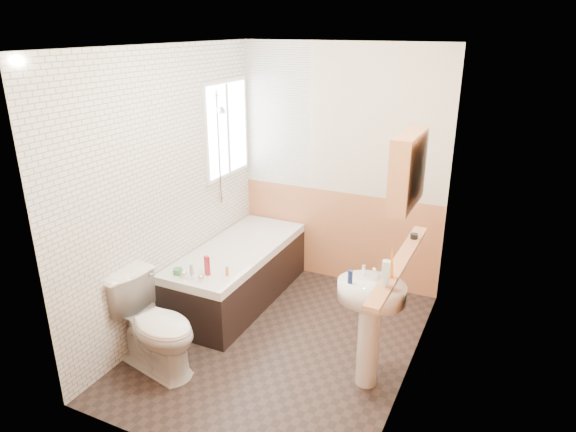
% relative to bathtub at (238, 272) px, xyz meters
% --- Properties ---
extents(floor, '(2.80, 2.80, 0.00)m').
position_rel_bathtub_xyz_m(floor, '(0.73, -0.52, -0.30)').
color(floor, black).
rests_on(floor, ground).
extents(ceiling, '(2.80, 2.80, 0.00)m').
position_rel_bathtub_xyz_m(ceiling, '(0.73, -0.52, 2.20)').
color(ceiling, white).
rests_on(ceiling, ground).
extents(wall_back, '(2.20, 0.02, 2.50)m').
position_rel_bathtub_xyz_m(wall_back, '(0.73, 0.89, 0.95)').
color(wall_back, beige).
rests_on(wall_back, ground).
extents(wall_front, '(2.20, 0.02, 2.50)m').
position_rel_bathtub_xyz_m(wall_front, '(0.73, -1.93, 0.95)').
color(wall_front, beige).
rests_on(wall_front, ground).
extents(wall_left, '(0.02, 2.80, 2.50)m').
position_rel_bathtub_xyz_m(wall_left, '(-0.38, -0.52, 0.95)').
color(wall_left, beige).
rests_on(wall_left, ground).
extents(wall_right, '(0.02, 2.80, 2.50)m').
position_rel_bathtub_xyz_m(wall_right, '(1.84, -0.52, 0.95)').
color(wall_right, beige).
rests_on(wall_right, ground).
extents(wainscot_right, '(0.01, 2.80, 1.00)m').
position_rel_bathtub_xyz_m(wainscot_right, '(1.82, -0.52, 0.20)').
color(wainscot_right, tan).
rests_on(wainscot_right, wall_right).
extents(wainscot_front, '(2.20, 0.01, 1.00)m').
position_rel_bathtub_xyz_m(wainscot_front, '(0.73, -1.91, 0.20)').
color(wainscot_front, tan).
rests_on(wainscot_front, wall_front).
extents(wainscot_back, '(2.20, 0.01, 1.00)m').
position_rel_bathtub_xyz_m(wainscot_back, '(0.73, 0.87, 0.20)').
color(wainscot_back, tan).
rests_on(wainscot_back, wall_back).
extents(tile_cladding_left, '(0.01, 2.80, 2.50)m').
position_rel_bathtub_xyz_m(tile_cladding_left, '(-0.36, -0.52, 0.95)').
color(tile_cladding_left, white).
rests_on(tile_cladding_left, wall_left).
extents(tile_return_back, '(0.75, 0.01, 1.50)m').
position_rel_bathtub_xyz_m(tile_return_back, '(0.00, 0.87, 1.45)').
color(tile_return_back, white).
rests_on(tile_return_back, wall_back).
extents(window, '(0.03, 0.79, 0.99)m').
position_rel_bathtub_xyz_m(window, '(-0.33, 0.43, 1.35)').
color(window, white).
rests_on(window, wall_left).
extents(bathtub, '(0.70, 1.72, 0.72)m').
position_rel_bathtub_xyz_m(bathtub, '(0.00, 0.00, 0.00)').
color(bathtub, black).
rests_on(bathtub, floor).
extents(shower_riser, '(0.10, 0.07, 1.12)m').
position_rel_bathtub_xyz_m(shower_riser, '(-0.31, 0.24, 1.29)').
color(shower_riser, silver).
rests_on(shower_riser, wall_left).
extents(toilet, '(0.88, 0.60, 0.78)m').
position_rel_bathtub_xyz_m(toilet, '(-0.03, -1.25, 0.09)').
color(toilet, white).
rests_on(toilet, floor).
extents(sink, '(0.51, 0.41, 0.99)m').
position_rel_bathtub_xyz_m(sink, '(1.57, -0.71, 0.33)').
color(sink, white).
rests_on(sink, floor).
extents(pine_shelf, '(0.10, 1.38, 0.03)m').
position_rel_bathtub_xyz_m(pine_shelf, '(1.77, -0.76, 0.81)').
color(pine_shelf, tan).
rests_on(pine_shelf, wall_right).
extents(medicine_cabinet, '(0.14, 0.55, 0.50)m').
position_rel_bathtub_xyz_m(medicine_cabinet, '(1.74, -0.64, 1.44)').
color(medicine_cabinet, tan).
rests_on(medicine_cabinet, wall_right).
extents(foam_can, '(0.06, 0.06, 0.17)m').
position_rel_bathtub_xyz_m(foam_can, '(1.77, -1.15, 0.91)').
color(foam_can, silver).
rests_on(foam_can, pine_shelf).
extents(green_bottle, '(0.06, 0.06, 0.24)m').
position_rel_bathtub_xyz_m(green_bottle, '(1.77, -1.02, 0.94)').
color(green_bottle, orange).
rests_on(green_bottle, pine_shelf).
extents(black_jar, '(0.07, 0.07, 0.04)m').
position_rel_bathtub_xyz_m(black_jar, '(1.77, -0.33, 0.84)').
color(black_jar, black).
rests_on(black_jar, pine_shelf).
extents(soap_bottle, '(0.10, 0.18, 0.08)m').
position_rel_bathtub_xyz_m(soap_bottle, '(1.69, -0.74, 0.62)').
color(soap_bottle, navy).
rests_on(soap_bottle, sink).
extents(clear_bottle, '(0.04, 0.04, 0.10)m').
position_rel_bathtub_xyz_m(clear_bottle, '(1.42, -0.77, 0.63)').
color(clear_bottle, navy).
rests_on(clear_bottle, sink).
extents(blue_gel, '(0.06, 0.05, 0.18)m').
position_rel_bathtub_xyz_m(blue_gel, '(0.07, -0.62, 0.36)').
color(blue_gel, maroon).
rests_on(blue_gel, bathtub).
extents(cream_jar, '(0.10, 0.10, 0.05)m').
position_rel_bathtub_xyz_m(cream_jar, '(-0.18, -0.72, 0.30)').
color(cream_jar, '#388447').
rests_on(cream_jar, bathtub).
extents(orange_bottle, '(0.03, 0.03, 0.08)m').
position_rel_bathtub_xyz_m(orange_bottle, '(0.23, -0.56, 0.32)').
color(orange_bottle, orange).
rests_on(orange_bottle, bathtub).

